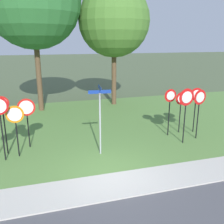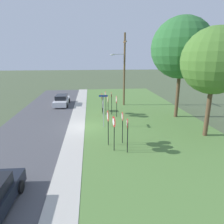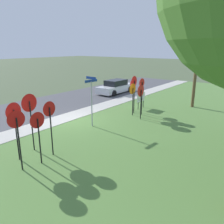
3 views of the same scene
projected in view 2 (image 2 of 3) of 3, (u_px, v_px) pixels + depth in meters
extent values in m
plane|color=#4C5B3D|center=(85.00, 127.00, 19.07)|extent=(160.00, 160.00, 0.00)
cube|color=#4C4C51|center=(33.00, 129.00, 18.57)|extent=(44.00, 6.40, 0.01)
cube|color=#BCB7AD|center=(76.00, 127.00, 18.98)|extent=(44.00, 1.60, 0.06)
cube|color=#567F3D|center=(146.00, 125.00, 19.68)|extent=(44.00, 12.00, 0.04)
cylinder|color=black|center=(102.00, 105.00, 23.15)|extent=(0.06, 0.06, 2.12)
cylinder|color=red|center=(102.00, 96.00, 22.87)|extent=(0.67, 0.10, 0.67)
cylinder|color=white|center=(102.00, 96.00, 22.87)|extent=(0.52, 0.07, 0.52)
cylinder|color=black|center=(106.00, 104.00, 22.71)|extent=(0.06, 0.06, 2.40)
cylinder|color=red|center=(105.00, 94.00, 22.40)|extent=(0.73, 0.04, 0.73)
cylinder|color=white|center=(105.00, 94.00, 22.39)|extent=(0.57, 0.02, 0.57)
cylinder|color=black|center=(112.00, 104.00, 22.75)|extent=(0.06, 0.06, 2.35)
cylinder|color=red|center=(111.00, 95.00, 22.44)|extent=(0.60, 0.07, 0.60)
cylinder|color=white|center=(111.00, 95.00, 22.44)|extent=(0.47, 0.04, 0.47)
cylinder|color=black|center=(117.00, 108.00, 21.96)|extent=(0.06, 0.06, 2.00)
cylinder|color=red|center=(116.00, 100.00, 21.70)|extent=(0.79, 0.03, 0.79)
cylinder|color=white|center=(116.00, 100.00, 21.70)|extent=(0.62, 0.01, 0.62)
cylinder|color=black|center=(108.00, 107.00, 22.28)|extent=(0.06, 0.06, 1.95)
cylinder|color=orange|center=(108.00, 99.00, 22.03)|extent=(0.73, 0.04, 0.73)
cylinder|color=white|center=(108.00, 99.00, 22.03)|extent=(0.57, 0.02, 0.57)
cylinder|color=black|center=(114.00, 136.00, 14.02)|extent=(0.06, 0.06, 2.23)
cone|color=red|center=(114.00, 122.00, 13.73)|extent=(0.75, 0.15, 0.76)
cone|color=silver|center=(113.00, 122.00, 13.73)|extent=(0.51, 0.10, 0.52)
cylinder|color=black|center=(108.00, 130.00, 14.88)|extent=(0.06, 0.06, 2.37)
cone|color=red|center=(108.00, 116.00, 14.58)|extent=(0.82, 0.08, 0.82)
cone|color=silver|center=(107.00, 116.00, 14.58)|extent=(0.56, 0.05, 0.56)
cylinder|color=black|center=(123.00, 130.00, 15.23)|extent=(0.06, 0.06, 2.21)
cone|color=red|center=(122.00, 117.00, 14.94)|extent=(0.66, 0.05, 0.66)
cone|color=silver|center=(122.00, 117.00, 14.94)|extent=(0.45, 0.03, 0.45)
cylinder|color=black|center=(127.00, 135.00, 14.53)|extent=(0.06, 0.06, 1.95)
cone|color=red|center=(127.00, 123.00, 14.28)|extent=(0.67, 0.05, 0.67)
cone|color=white|center=(127.00, 123.00, 14.28)|extent=(0.46, 0.03, 0.46)
cylinder|color=black|center=(128.00, 138.00, 13.73)|extent=(0.06, 0.06, 2.17)
cone|color=red|center=(127.00, 124.00, 13.45)|extent=(0.67, 0.15, 0.68)
cone|color=white|center=(127.00, 124.00, 13.45)|extent=(0.46, 0.10, 0.46)
cylinder|color=#9EA0A8|center=(104.00, 113.00, 18.81)|extent=(0.07, 0.07, 2.71)
cylinder|color=#9EA0A8|center=(103.00, 98.00, 18.44)|extent=(0.09, 0.09, 0.03)
cube|color=navy|center=(103.00, 98.00, 18.43)|extent=(0.96, 0.10, 0.15)
cube|color=navy|center=(103.00, 96.00, 18.38)|extent=(0.09, 0.81, 0.15)
cylinder|color=brown|center=(124.00, 70.00, 26.30)|extent=(0.24, 0.24, 9.31)
cube|color=brown|center=(125.00, 42.00, 25.34)|extent=(2.10, 0.12, 0.12)
cylinder|color=gray|center=(124.00, 42.00, 26.13)|extent=(0.09, 0.09, 0.10)
cylinder|color=gray|center=(126.00, 41.00, 24.50)|extent=(0.09, 0.09, 0.10)
cylinder|color=#9EA0A8|center=(118.00, 54.00, 25.66)|extent=(0.08, 1.60, 0.08)
ellipsoid|color=#B7B7BC|center=(112.00, 55.00, 25.60)|extent=(0.40, 0.56, 0.18)
cylinder|color=black|center=(102.00, 108.00, 24.71)|extent=(0.05, 0.05, 0.55)
cylinder|color=black|center=(103.00, 110.00, 23.97)|extent=(0.05, 0.05, 0.55)
cube|color=white|center=(103.00, 104.00, 24.17)|extent=(1.10, 0.04, 0.70)
cylinder|color=brown|center=(178.00, 91.00, 21.49)|extent=(0.36, 0.36, 5.72)
sphere|color=#2D6B33|center=(182.00, 48.00, 20.29)|extent=(6.17, 6.17, 6.17)
cylinder|color=brown|center=(208.00, 108.00, 16.38)|extent=(0.36, 0.36, 4.85)
sphere|color=#47752D|center=(215.00, 61.00, 15.38)|extent=(5.13, 5.13, 5.13)
cylinder|color=black|center=(21.00, 187.00, 9.90)|extent=(0.60, 0.20, 0.60)
cube|color=silver|center=(62.00, 101.00, 27.54)|extent=(4.66, 1.73, 0.68)
cube|color=black|center=(61.00, 97.00, 27.38)|extent=(2.33, 1.46, 0.56)
cylinder|color=black|center=(67.00, 105.00, 26.30)|extent=(0.60, 0.18, 0.60)
cylinder|color=black|center=(54.00, 105.00, 26.13)|extent=(0.60, 0.18, 0.60)
cylinder|color=black|center=(69.00, 100.00, 29.06)|extent=(0.60, 0.18, 0.60)
cylinder|color=black|center=(57.00, 101.00, 28.89)|extent=(0.60, 0.18, 0.60)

